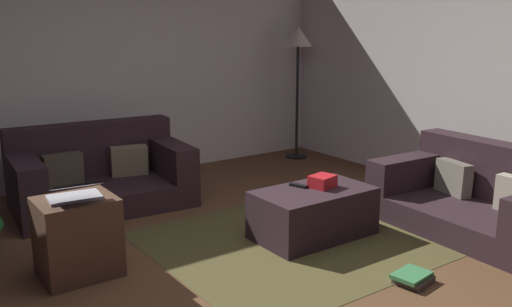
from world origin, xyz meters
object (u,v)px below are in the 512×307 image
Objects in this scene: side_table at (78,237)px; corner_lamp at (298,47)px; couch_left at (99,175)px; book_stack at (413,278)px; tv_remote at (298,185)px; laptop at (76,193)px; couch_right at (479,198)px; ottoman at (313,213)px; gift_box at (322,181)px.

corner_lamp is (3.50, 1.84, 1.16)m from side_table.
couch_left is 5.72× the size of book_stack.
side_table reaches higher than tv_remote.
book_stack is 3.96m from corner_lamp.
laptop is at bearing 69.75° from couch_left.
tv_remote is 1.25m from book_stack.
couch_left reaches higher than laptop.
ottoman is (-1.29, 0.69, -0.07)m from couch_right.
laptop is 1.41× the size of book_stack.
couch_left is at bearing 65.31° from laptop.
ottoman is 0.27m from gift_box.
couch_left is at bearing 111.32° from book_stack.
corner_lamp reaches higher than couch_left.
corner_lamp reaches higher than gift_box.
laptop is at bearing 74.39° from couch_right.
couch_left is at bearing 105.29° from tv_remote.
couch_left is at bearing 121.61° from ottoman.
laptop is (-3.12, 1.04, 0.35)m from couch_right.
laptop reaches higher than book_stack.
laptop is 0.25× the size of corner_lamp.
laptop is (-1.83, 0.35, 0.42)m from ottoman.
ottoman is 1.91m from laptop.
side_table is 4.13m from corner_lamp.
tv_remote is at bearing 61.13° from couch_right.
book_stack is (0.04, -1.19, -0.38)m from tv_remote.
tv_remote is (-0.16, 0.12, -0.04)m from gift_box.
couch_right is 8.19× the size of gift_box.
couch_left is 2.99× the size of side_table.
ottoman is 0.26m from tv_remote.
book_stack is (-0.12, -1.06, -0.42)m from gift_box.
corner_lamp is at bearing 28.42° from laptop.
gift_box is 1.25× the size of tv_remote.
couch_left is 2.04m from tv_remote.
gift_box is at bearing 128.58° from couch_left.
laptop is at bearing -96.27° from side_table.
book_stack is at bearing 115.76° from couch_left.
book_stack is at bearing -96.20° from gift_box.
corner_lamp reaches higher than side_table.
gift_box reaches higher than ottoman.
side_table is (-1.83, 0.41, 0.08)m from ottoman.
couch_left is 1.72× the size of ottoman.
ottoman is (1.14, -1.85, -0.09)m from couch_left.
corner_lamp is at bearing 53.28° from ottoman.
book_stack is (1.82, -1.40, -0.58)m from laptop.
corner_lamp is (1.68, 2.25, 1.24)m from ottoman.
gift_box is 0.20m from tv_remote.
couch_right is 1.36m from book_stack.
couch_left reaches higher than side_table.
side_table is at bearing -152.26° from corner_lamp.
couch_right is 3.19m from corner_lamp.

